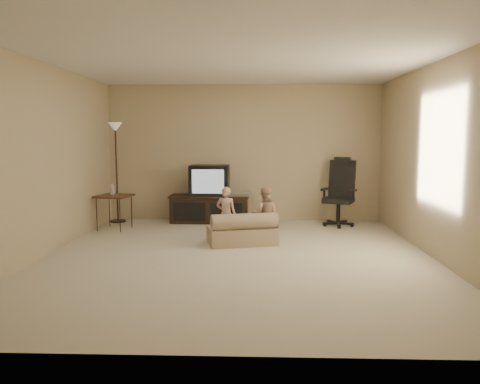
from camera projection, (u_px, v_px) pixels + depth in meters
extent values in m
plane|color=beige|center=(238.00, 257.00, 6.05)|extent=(5.50, 5.50, 0.00)
plane|color=silver|center=(238.00, 59.00, 5.75)|extent=(5.50, 5.50, 0.00)
plane|color=tan|center=(244.00, 153.00, 8.63)|extent=(5.00, 0.00, 5.00)
plane|color=tan|center=(223.00, 181.00, 3.17)|extent=(5.00, 0.00, 5.00)
plane|color=tan|center=(44.00, 160.00, 5.99)|extent=(0.00, 5.50, 5.50)
plane|color=tan|center=(439.00, 161.00, 5.81)|extent=(0.00, 5.50, 5.50)
cube|color=black|center=(210.00, 210.00, 8.51)|extent=(1.40, 0.53, 0.45)
cube|color=black|center=(210.00, 196.00, 8.48)|extent=(1.44, 0.57, 0.04)
cube|color=black|center=(190.00, 212.00, 8.28)|extent=(0.57, 0.03, 0.34)
cube|color=black|center=(226.00, 212.00, 8.24)|extent=(0.57, 0.03, 0.34)
cube|color=black|center=(210.00, 180.00, 8.47)|extent=(0.70, 0.51, 0.54)
cube|color=white|center=(208.00, 181.00, 8.22)|extent=(0.57, 0.02, 0.42)
cube|color=silver|center=(239.00, 194.00, 8.40)|extent=(0.40, 0.29, 0.06)
cylinder|color=black|center=(338.00, 213.00, 8.14)|extent=(0.07, 0.07, 0.38)
cube|color=black|center=(339.00, 200.00, 8.11)|extent=(0.62, 0.62, 0.09)
cube|color=black|center=(342.00, 179.00, 8.28)|extent=(0.48, 0.33, 0.67)
cube|color=black|center=(343.00, 161.00, 8.24)|extent=(0.30, 0.20, 0.15)
cube|color=black|center=(324.00, 189.00, 8.20)|extent=(0.17, 0.27, 0.04)
cube|color=black|center=(354.00, 191.00, 7.98)|extent=(0.17, 0.27, 0.04)
cube|color=brown|center=(114.00, 196.00, 7.81)|extent=(0.61, 0.61, 0.03)
cylinder|color=#301F15|center=(97.00, 214.00, 7.69)|extent=(0.01, 0.01, 0.57)
cylinder|color=#301F15|center=(120.00, 215.00, 7.59)|extent=(0.01, 0.01, 0.57)
cylinder|color=#301F15|center=(109.00, 210.00, 8.09)|extent=(0.01, 0.01, 0.57)
cylinder|color=#301F15|center=(132.00, 211.00, 8.00)|extent=(0.01, 0.01, 0.57)
cylinder|color=beige|center=(112.00, 190.00, 7.85)|extent=(0.07, 0.07, 0.15)
cone|color=#FDE2A5|center=(112.00, 185.00, 7.84)|extent=(0.06, 0.06, 0.05)
cylinder|color=#301F15|center=(118.00, 221.00, 8.56)|extent=(0.28, 0.28, 0.03)
cylinder|color=#301F15|center=(117.00, 175.00, 8.46)|extent=(0.03, 0.03, 1.70)
cone|color=beige|center=(115.00, 127.00, 8.36)|extent=(0.24, 0.24, 0.16)
cube|color=tan|center=(242.00, 235.00, 6.79)|extent=(1.07, 0.75, 0.25)
cylinder|color=tan|center=(244.00, 222.00, 6.60)|extent=(0.97, 0.46, 0.23)
imported|color=tan|center=(226.00, 214.00, 6.88)|extent=(0.34, 0.29, 0.82)
imported|color=tan|center=(265.00, 215.00, 6.88)|extent=(0.41, 0.24, 0.82)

